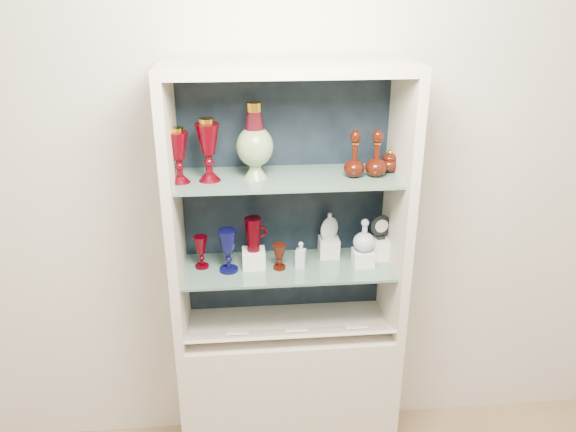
{
  "coord_description": "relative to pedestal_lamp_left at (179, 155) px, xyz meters",
  "views": [
    {
      "loc": [
        -0.2,
        -0.67,
        2.22
      ],
      "look_at": [
        0.0,
        1.53,
        1.3
      ],
      "focal_mm": 35.0,
      "sensor_mm": 36.0,
      "label": 1
    }
  ],
  "objects": [
    {
      "name": "cabinet_base",
      "position": [
        0.44,
        0.01,
        -1.21
      ],
      "size": [
        1.0,
        0.4,
        0.75
      ],
      "primitive_type": "cube",
      "color": "beige",
      "rests_on": "ground"
    },
    {
      "name": "cabinet_back_panel",
      "position": [
        0.44,
        0.2,
        -0.26
      ],
      "size": [
        0.98,
        0.02,
        1.15
      ],
      "primitive_type": "cube",
      "color": "black",
      "rests_on": "cabinet_base"
    },
    {
      "name": "clear_round_decanter",
      "position": [
        0.78,
        0.01,
        -0.39
      ],
      "size": [
        0.12,
        0.12,
        0.14
      ],
      "primitive_type": null,
      "rotation": [
        0.0,
        0.0,
        -0.34
      ],
      "color": "#A9B5C2",
      "rests_on": "riser_clear_round_decanter"
    },
    {
      "name": "riser_ruby_pitcher",
      "position": [
        0.29,
        0.04,
        -0.49
      ],
      "size": [
        0.1,
        0.1,
        0.08
      ],
      "primitive_type": "cube",
      "color": "silver",
      "rests_on": "shelf_lower"
    },
    {
      "name": "label_card_2",
      "position": [
        0.73,
        -0.1,
        -0.79
      ],
      "size": [
        0.1,
        0.06,
        0.03
      ],
      "primitive_type": "cube",
      "rotation": [
        -0.44,
        0.0,
        0.0
      ],
      "color": "white",
      "rests_on": "label_ledge"
    },
    {
      "name": "label_card_1",
      "position": [
        0.21,
        -0.1,
        -0.79
      ],
      "size": [
        0.1,
        0.06,
        0.03
      ],
      "primitive_type": "cube",
      "rotation": [
        -0.44,
        0.0,
        0.0
      ],
      "color": "white",
      "rests_on": "label_ledge"
    },
    {
      "name": "lidded_bowl",
      "position": [
        0.88,
        0.06,
        -0.06
      ],
      "size": [
        0.12,
        0.12,
        0.1
      ],
      "primitive_type": null,
      "rotation": [
        0.0,
        0.0,
        0.42
      ],
      "color": "#3C1107",
      "rests_on": "shelf_upper"
    },
    {
      "name": "pedestal_lamp_right",
      "position": [
        0.12,
        0.01,
        0.02
      ],
      "size": [
        0.13,
        0.13,
        0.26
      ],
      "primitive_type": null,
      "rotation": [
        0.0,
        0.0,
        -0.41
      ],
      "color": "#420007",
      "rests_on": "shelf_upper"
    },
    {
      "name": "enamel_urn",
      "position": [
        0.31,
        0.03,
        0.04
      ],
      "size": [
        0.18,
        0.18,
        0.31
      ],
      "primitive_type": null,
      "rotation": [
        0.0,
        0.0,
        0.21
      ],
      "color": "#10442B",
      "rests_on": "shelf_upper"
    },
    {
      "name": "ruby_decanter_b",
      "position": [
        0.81,
        0.0,
        -0.01
      ],
      "size": [
        0.11,
        0.11,
        0.21
      ],
      "primitive_type": null,
      "rotation": [
        0.0,
        0.0,
        0.26
      ],
      "color": "#3C1107",
      "rests_on": "shelf_upper"
    },
    {
      "name": "riser_cameo_medallion",
      "position": [
        0.86,
        0.07,
        -0.48
      ],
      "size": [
        0.08,
        0.08,
        0.1
      ],
      "primitive_type": "cube",
      "color": "silver",
      "rests_on": "shelf_lower"
    },
    {
      "name": "shelf_upper",
      "position": [
        0.44,
        0.03,
        -0.12
      ],
      "size": [
        0.92,
        0.34,
        0.01
      ],
      "primitive_type": "cube",
      "color": "slate",
      "rests_on": "cabinet_side_left"
    },
    {
      "name": "ruby_pitcher",
      "position": [
        0.29,
        0.04,
        -0.38
      ],
      "size": [
        0.13,
        0.1,
        0.15
      ],
      "primitive_type": null,
      "rotation": [
        0.0,
        0.0,
        0.22
      ],
      "color": "#420007",
      "rests_on": "riser_ruby_pitcher"
    },
    {
      "name": "cobalt_goblet",
      "position": [
        0.18,
        0.01,
        -0.44
      ],
      "size": [
        0.11,
        0.11,
        0.19
      ],
      "primitive_type": null,
      "rotation": [
        0.0,
        0.0,
        -0.39
      ],
      "color": "#090A43",
      "rests_on": "shelf_lower"
    },
    {
      "name": "clear_square_bottle",
      "position": [
        0.5,
        0.02,
        -0.47
      ],
      "size": [
        0.05,
        0.05,
        0.12
      ],
      "primitive_type": null,
      "rotation": [
        0.0,
        0.0,
        -0.3
      ],
      "color": "#A9B5C2",
      "rests_on": "shelf_lower"
    },
    {
      "name": "pedestal_lamp_left",
      "position": [
        0.0,
        0.0,
        0.0
      ],
      "size": [
        0.11,
        0.11,
        0.23
      ],
      "primitive_type": null,
      "rotation": [
        0.0,
        0.0,
        0.32
      ],
      "color": "#420007",
      "rests_on": "shelf_upper"
    },
    {
      "name": "shelf_lower",
      "position": [
        0.44,
        0.03,
        -0.54
      ],
      "size": [
        0.92,
        0.34,
        0.01
      ],
      "primitive_type": "cube",
      "color": "slate",
      "rests_on": "cabinet_side_left"
    },
    {
      "name": "ruby_goblet_small",
      "position": [
        0.4,
        0.01,
        -0.47
      ],
      "size": [
        0.08,
        0.08,
        0.12
      ],
      "primitive_type": null,
      "rotation": [
        0.0,
        0.0,
        0.33
      ],
      "color": "#3C1107",
      "rests_on": "shelf_lower"
    },
    {
      "name": "ruby_decanter_a",
      "position": [
        0.71,
        0.0,
        -0.0
      ],
      "size": [
        0.11,
        0.11,
        0.22
      ],
      "primitive_type": null,
      "rotation": [
        0.0,
        0.0,
        0.27
      ],
      "color": "#3C1107",
      "rests_on": "shelf_upper"
    },
    {
      "name": "cabinet_side_left",
      "position": [
        -0.04,
        0.01,
        -0.26
      ],
      "size": [
        0.04,
        0.4,
        1.15
      ],
      "primitive_type": "cube",
      "color": "beige",
      "rests_on": "cabinet_base"
    },
    {
      "name": "cameo_medallion",
      "position": [
        0.86,
        0.07,
        -0.37
      ],
      "size": [
        0.1,
        0.05,
        0.12
      ],
      "primitive_type": null,
      "rotation": [
        0.0,
        0.0,
        0.15
      ],
      "color": "black",
      "rests_on": "riser_cameo_medallion"
    },
    {
      "name": "cabinet_side_right",
      "position": [
        0.92,
        0.01,
        -0.26
      ],
      "size": [
        0.04,
        0.4,
        1.15
      ],
      "primitive_type": "cube",
      "color": "beige",
      "rests_on": "cabinet_base"
    },
    {
      "name": "label_card_0",
      "position": [
        0.47,
        -0.1,
        -0.79
      ],
      "size": [
        0.1,
        0.06,
        0.03
      ],
      "primitive_type": "cube",
      "rotation": [
        -0.44,
        0.0,
        0.0
      ],
      "color": "white",
      "rests_on": "label_ledge"
    },
    {
      "name": "ruby_goblet_tall",
      "position": [
        0.06,
        0.06,
        -0.46
      ],
      "size": [
        0.08,
        0.08,
        0.15
      ],
      "primitive_type": null,
      "rotation": [
        0.0,
        0.0,
        -0.39
      ],
      "color": "#420007",
      "rests_on": "shelf_lower"
    },
    {
      "name": "wall_back",
      "position": [
        0.44,
        0.23,
        -0.18
      ],
      "size": [
        3.5,
        0.02,
        2.8
      ],
      "primitive_type": "cube",
      "color": "silver",
      "rests_on": "ground"
    },
    {
      "name": "label_ledge",
      "position": [
        0.44,
        -0.1,
        -0.8
      ],
      "size": [
        0.92,
        0.17,
        0.09
      ],
      "primitive_type": "cube",
      "rotation": [
        -0.44,
        0.0,
        0.0
      ],
      "color": "beige",
      "rests_on": "cabinet_base"
    },
    {
      "name": "riser_flat_flask",
      "position": [
        0.64,
        0.11,
        -0.49
      ],
      "size": [
        0.09,
        0.09,
        0.09
      ],
      "primitive_type": "cube",
      "color": "silver",
      "rests_on": "shelf_lower"
    },
    {
      "name": "cabinet_top_cap",
      "position": [
        0.44,
        0.01,
        0.34
      ],
      "size": [
        1.0,
        0.4,
        0.04
      ],
      "primitive_type": "cube",
      "color": "beige",
      "rests_on": "cabinet_side_left"
    },
    {
      "name": "flat_flask",
      "position": [
        0.64,
        0.11,
        -0.38
      ],
      "size": [
        0.1,
        0.07,
        0.13
      ],
      "primitive_type": null,
      "rotation": [
        0.0,
        0.0,
        0.41
      ],
      "color": "silver",
      "rests_on": "riser_flat_flask"
    },
    {
      "name": "riser_clear_round_decanter",
      "position": [
        0.78,
        0.01,
        -0.5
      ],
      "size": [
        0.09,
        0.09,
        0.07
      ],
      "primitive_type": "cube",
      "color": "silver",
      "rests_on": "shelf_lower"
    }
  ]
}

